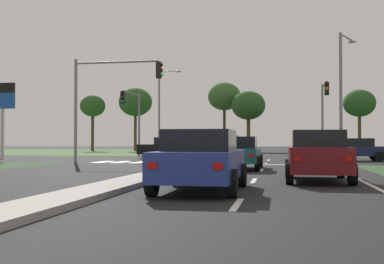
{
  "coord_description": "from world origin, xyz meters",
  "views": [
    {
      "loc": [
        4.36,
        -4.01,
        1.24
      ],
      "look_at": [
        -2.28,
        32.61,
        1.98
      ],
      "focal_mm": 46.19,
      "sensor_mm": 36.0,
      "label": 1
    }
  ],
  "objects_px": {
    "traffic_signal_far_right": "(324,106)",
    "street_lamp_second": "(342,88)",
    "car_black_fourth": "(167,148)",
    "fuel_price_totem": "(2,104)",
    "car_navy_sixth": "(354,149)",
    "treeline_fourth": "(248,106)",
    "traffic_signal_far_left": "(133,111)",
    "street_lamp_third": "(161,107)",
    "car_red_near": "(225,146)",
    "car_blue_seventh": "(201,160)",
    "traffic_signal_near_left": "(106,90)",
    "car_maroon_third": "(317,155)",
    "treeline_second": "(135,102)",
    "car_white_fifth": "(230,145)",
    "treeline_third": "(224,97)",
    "treeline_fifth": "(359,104)",
    "car_teal_second": "(238,153)",
    "pedestrian_at_median": "(237,142)",
    "treeline_near": "(93,107)"
  },
  "relations": [
    {
      "from": "traffic_signal_far_right",
      "to": "street_lamp_second",
      "type": "xyz_separation_m",
      "value": [
        0.54,
        -6.9,
        0.61
      ]
    },
    {
      "from": "traffic_signal_far_right",
      "to": "street_lamp_second",
      "type": "distance_m",
      "value": 6.95
    },
    {
      "from": "car_black_fourth",
      "to": "fuel_price_totem",
      "type": "xyz_separation_m",
      "value": [
        -10.89,
        -4.3,
        3.11
      ]
    },
    {
      "from": "car_navy_sixth",
      "to": "treeline_fourth",
      "type": "distance_m",
      "value": 30.1
    },
    {
      "from": "traffic_signal_far_left",
      "to": "street_lamp_third",
      "type": "xyz_separation_m",
      "value": [
        -0.2,
        10.39,
        1.09
      ]
    },
    {
      "from": "car_red_near",
      "to": "car_blue_seventh",
      "type": "bearing_deg",
      "value": 95.74
    },
    {
      "from": "street_lamp_second",
      "to": "car_red_near",
      "type": "bearing_deg",
      "value": 111.6
    },
    {
      "from": "traffic_signal_near_left",
      "to": "street_lamp_third",
      "type": "relative_size",
      "value": 0.72
    },
    {
      "from": "car_maroon_third",
      "to": "treeline_second",
      "type": "distance_m",
      "value": 53.12
    },
    {
      "from": "car_black_fourth",
      "to": "treeline_fourth",
      "type": "relative_size",
      "value": 0.56
    },
    {
      "from": "car_white_fifth",
      "to": "treeline_third",
      "type": "relative_size",
      "value": 0.48
    },
    {
      "from": "car_navy_sixth",
      "to": "traffic_signal_far_right",
      "type": "bearing_deg",
      "value": 13.8
    },
    {
      "from": "car_navy_sixth",
      "to": "treeline_fourth",
      "type": "height_order",
      "value": "treeline_fourth"
    },
    {
      "from": "treeline_fifth",
      "to": "fuel_price_totem",
      "type": "bearing_deg",
      "value": -132.15
    },
    {
      "from": "car_white_fifth",
      "to": "traffic_signal_far_right",
      "type": "bearing_deg",
      "value": 110.83
    },
    {
      "from": "treeline_third",
      "to": "street_lamp_third",
      "type": "bearing_deg",
      "value": -106.9
    },
    {
      "from": "car_maroon_third",
      "to": "treeline_third",
      "type": "xyz_separation_m",
      "value": [
        -8.52,
        48.85,
        6.4
      ]
    },
    {
      "from": "street_lamp_second",
      "to": "treeline_fifth",
      "type": "distance_m",
      "value": 31.7
    },
    {
      "from": "car_teal_second",
      "to": "traffic_signal_far_left",
      "type": "bearing_deg",
      "value": 121.2
    },
    {
      "from": "car_navy_sixth",
      "to": "car_blue_seventh",
      "type": "xyz_separation_m",
      "value": [
        -6.63,
        -21.19,
        0.03
      ]
    },
    {
      "from": "car_blue_seventh",
      "to": "treeline_second",
      "type": "height_order",
      "value": "treeline_second"
    },
    {
      "from": "traffic_signal_far_right",
      "to": "fuel_price_totem",
      "type": "bearing_deg",
      "value": -161.56
    },
    {
      "from": "car_red_near",
      "to": "treeline_second",
      "type": "relative_size",
      "value": 0.54
    },
    {
      "from": "street_lamp_third",
      "to": "pedestrian_at_median",
      "type": "bearing_deg",
      "value": -12.28
    },
    {
      "from": "traffic_signal_near_left",
      "to": "street_lamp_third",
      "type": "distance_m",
      "value": 21.95
    },
    {
      "from": "street_lamp_third",
      "to": "pedestrian_at_median",
      "type": "xyz_separation_m",
      "value": [
        7.98,
        -1.74,
        -3.6
      ]
    },
    {
      "from": "car_red_near",
      "to": "treeline_fifth",
      "type": "xyz_separation_m",
      "value": [
        16.12,
        4.84,
        5.19
      ]
    },
    {
      "from": "car_teal_second",
      "to": "treeline_fifth",
      "type": "relative_size",
      "value": 0.6
    },
    {
      "from": "car_black_fourth",
      "to": "car_blue_seventh",
      "type": "distance_m",
      "value": 24.58
    },
    {
      "from": "car_teal_second",
      "to": "street_lamp_second",
      "type": "distance_m",
      "value": 12.11
    },
    {
      "from": "car_maroon_third",
      "to": "treeline_second",
      "type": "bearing_deg",
      "value": 113.04
    },
    {
      "from": "street_lamp_third",
      "to": "fuel_price_totem",
      "type": "height_order",
      "value": "street_lamp_third"
    },
    {
      "from": "car_maroon_third",
      "to": "treeline_fourth",
      "type": "height_order",
      "value": "treeline_fourth"
    },
    {
      "from": "pedestrian_at_median",
      "to": "treeline_third",
      "type": "xyz_separation_m",
      "value": [
        -3.23,
        17.35,
        5.98
      ]
    },
    {
      "from": "car_white_fifth",
      "to": "car_teal_second",
      "type": "bearing_deg",
      "value": 96.32
    },
    {
      "from": "pedestrian_at_median",
      "to": "treeline_fifth",
      "type": "distance_m",
      "value": 21.47
    },
    {
      "from": "car_navy_sixth",
      "to": "treeline_second",
      "type": "bearing_deg",
      "value": 37.79
    },
    {
      "from": "car_red_near",
      "to": "pedestrian_at_median",
      "type": "height_order",
      "value": "pedestrian_at_median"
    },
    {
      "from": "car_teal_second",
      "to": "car_blue_seventh",
      "type": "bearing_deg",
      "value": -90.37
    },
    {
      "from": "car_red_near",
      "to": "car_blue_seventh",
      "type": "height_order",
      "value": "car_blue_seventh"
    },
    {
      "from": "treeline_near",
      "to": "pedestrian_at_median",
      "type": "bearing_deg",
      "value": -38.44
    },
    {
      "from": "traffic_signal_far_left",
      "to": "car_blue_seventh",
      "type": "bearing_deg",
      "value": -69.47
    },
    {
      "from": "car_blue_seventh",
      "to": "treeline_third",
      "type": "bearing_deg",
      "value": 95.89
    },
    {
      "from": "car_maroon_third",
      "to": "traffic_signal_far_right",
      "type": "height_order",
      "value": "traffic_signal_far_right"
    },
    {
      "from": "fuel_price_totem",
      "to": "treeline_fifth",
      "type": "relative_size",
      "value": 0.7
    },
    {
      "from": "street_lamp_second",
      "to": "treeline_third",
      "type": "relative_size",
      "value": 0.89
    },
    {
      "from": "car_navy_sixth",
      "to": "car_maroon_third",
      "type": "bearing_deg",
      "value": 168.49
    },
    {
      "from": "traffic_signal_far_left",
      "to": "treeline_near",
      "type": "height_order",
      "value": "treeline_near"
    },
    {
      "from": "fuel_price_totem",
      "to": "street_lamp_third",
      "type": "bearing_deg",
      "value": 68.02
    },
    {
      "from": "car_teal_second",
      "to": "treeline_second",
      "type": "height_order",
      "value": "treeline_second"
    }
  ]
}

